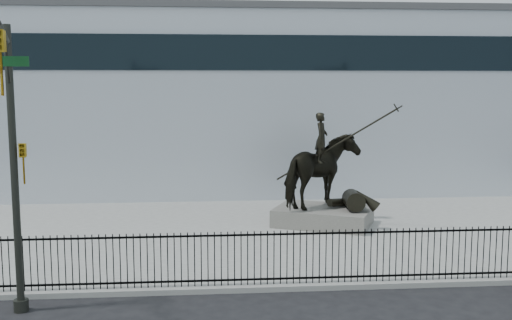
{
  "coord_description": "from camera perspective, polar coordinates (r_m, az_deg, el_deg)",
  "views": [
    {
      "loc": [
        -2.39,
        -14.51,
        5.64
      ],
      "look_at": [
        -0.65,
        6.0,
        2.98
      ],
      "focal_mm": 42.0,
      "sensor_mm": 36.0,
      "label": 1
    }
  ],
  "objects": [
    {
      "name": "traffic_signal_left",
      "position": [
        14.64,
        -22.14,
        0.52
      ],
      "size": [
        1.52,
        4.84,
        7.0
      ],
      "color": "black",
      "rests_on": "ground"
    },
    {
      "name": "building",
      "position": [
        34.61,
        -0.88,
        5.47
      ],
      "size": [
        44.0,
        14.0,
        9.0
      ],
      "primitive_type": "cube",
      "color": "silver",
      "rests_on": "ground"
    },
    {
      "name": "statue_plinth",
      "position": [
        23.5,
        6.41,
        -5.35
      ],
      "size": [
        4.27,
        3.71,
        0.67
      ],
      "primitive_type": "cube",
      "rotation": [
        0.0,
        0.0,
        -0.42
      ],
      "color": "#5C5854",
      "rests_on": "plaza"
    },
    {
      "name": "picket_fence",
      "position": [
        16.63,
        3.67,
        -9.2
      ],
      "size": [
        22.1,
        0.1,
        1.5
      ],
      "color": "black",
      "rests_on": "plaza"
    },
    {
      "name": "plaza",
      "position": [
        22.34,
        1.46,
        -7.06
      ],
      "size": [
        30.0,
        12.0,
        0.15
      ],
      "primitive_type": "cube",
      "color": "gray",
      "rests_on": "ground"
    },
    {
      "name": "ground",
      "position": [
        15.75,
        4.33,
        -13.64
      ],
      "size": [
        120.0,
        120.0,
        0.0
      ],
      "primitive_type": "plane",
      "color": "black",
      "rests_on": "ground"
    },
    {
      "name": "equestrian_statue",
      "position": [
        23.17,
        6.64,
        -1.16
      ],
      "size": [
        4.21,
        3.58,
        3.89
      ],
      "rotation": [
        0.0,
        0.0,
        -0.42
      ],
      "color": "black",
      "rests_on": "statue_plinth"
    }
  ]
}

